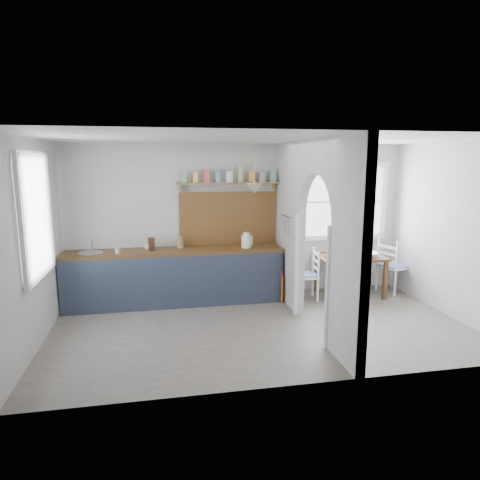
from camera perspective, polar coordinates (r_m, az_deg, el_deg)
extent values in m
cube|color=gray|center=(6.15, 2.89, -11.57)|extent=(5.80, 3.20, 0.01)
cube|color=#B8B8B8|center=(5.71, 3.14, 13.40)|extent=(5.80, 3.20, 0.01)
cube|color=#B8B8B8|center=(7.33, -0.01, 2.58)|extent=(5.80, 0.01, 2.60)
cube|color=#B8B8B8|center=(4.29, 8.18, -3.21)|extent=(5.80, 0.01, 2.60)
cube|color=#B8B8B8|center=(5.82, -25.89, -0.55)|extent=(0.01, 3.20, 2.60)
cube|color=#B8B8B8|center=(7.07, 26.47, 1.18)|extent=(0.01, 3.20, 2.60)
cube|color=#B8B8B8|center=(4.91, 14.39, -1.69)|extent=(0.12, 0.80, 2.60)
cube|color=#B8B8B8|center=(6.93, 6.63, 2.05)|extent=(0.12, 1.20, 2.60)
cube|color=#B8B8B8|center=(5.73, 10.45, 7.98)|extent=(0.12, 1.20, 1.05)
cube|color=brown|center=(6.99, -8.68, -1.48)|extent=(3.50, 0.60, 0.05)
cube|color=#3B455D|center=(6.82, -8.47, -5.67)|extent=(3.50, 0.03, 0.85)
cube|color=#42291B|center=(7.14, -8.60, -4.93)|extent=(3.46, 0.45, 0.85)
cylinder|color=silver|center=(7.06, -19.29, -1.71)|extent=(0.40, 0.40, 0.02)
cube|color=brown|center=(7.27, -1.56, 2.90)|extent=(1.65, 0.03, 0.90)
cube|color=olive|center=(7.13, -1.47, 7.60)|extent=(1.75, 0.20, 0.03)
cube|color=#609E7C|center=(7.04, -7.53, 8.33)|extent=(0.09, 0.09, 0.18)
cube|color=#D3DE5C|center=(7.05, -6.01, 8.37)|extent=(0.09, 0.09, 0.18)
cube|color=#C93F43|center=(7.07, -4.49, 8.40)|extent=(0.09, 0.09, 0.18)
cube|color=#5A8B94|center=(7.10, -2.98, 8.42)|extent=(0.09, 0.09, 0.18)
cube|color=beige|center=(7.13, -1.48, 8.44)|extent=(0.09, 0.09, 0.18)
cube|color=#A4B474|center=(7.16, 0.01, 8.45)|extent=(0.09, 0.09, 0.18)
cube|color=#B58635|center=(7.20, 1.48, 8.46)|extent=(0.09, 0.09, 0.18)
cube|color=gray|center=(7.24, 2.94, 8.46)|extent=(0.09, 0.09, 0.18)
cube|color=#609E7C|center=(7.29, 4.37, 8.46)|extent=(0.09, 0.09, 0.18)
cone|color=#F4E3C4|center=(6.87, 1.95, 6.90)|extent=(0.26, 0.26, 0.16)
cylinder|color=silver|center=(6.79, 6.19, 3.16)|extent=(0.02, 0.50, 0.02)
imported|color=silver|center=(6.87, -16.02, -1.33)|extent=(0.14, 0.14, 0.10)
imported|color=silver|center=(7.04, -12.15, -0.88)|extent=(0.17, 0.17, 0.10)
cube|color=#42291B|center=(6.99, -11.74, -0.53)|extent=(0.11, 0.14, 0.20)
cylinder|color=#99855A|center=(7.10, -8.01, -0.32)|extent=(0.15, 0.15, 0.18)
cube|color=#A51B60|center=(7.10, 5.57, -6.20)|extent=(0.02, 0.03, 0.53)
cube|color=#CB6E01|center=(7.08, 5.64, -6.47)|extent=(0.02, 0.03, 0.45)
imported|color=white|center=(7.57, 16.72, -1.87)|extent=(0.40, 0.40, 0.08)
imported|color=#528E52|center=(7.39, 13.60, -1.90)|extent=(0.11, 0.11, 0.10)
cylinder|color=#292526|center=(7.37, 11.92, -2.21)|extent=(0.26, 0.26, 0.02)
imported|color=#63466E|center=(7.80, 14.61, -0.97)|extent=(0.21, 0.21, 0.20)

